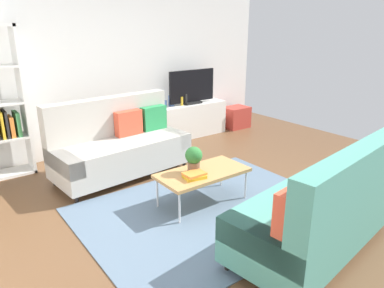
# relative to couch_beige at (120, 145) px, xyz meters

# --- Properties ---
(ground_plane) EXTENTS (7.68, 7.68, 0.00)m
(ground_plane) POSITION_rel_couch_beige_xyz_m (0.48, -1.53, -0.45)
(ground_plane) COLOR brown
(wall_far) EXTENTS (6.40, 0.12, 2.90)m
(wall_far) POSITION_rel_couch_beige_xyz_m (0.48, 1.27, 1.00)
(wall_far) COLOR white
(wall_far) RESTS_ON ground_plane
(area_rug) EXTENTS (2.90, 2.20, 0.01)m
(area_rug) POSITION_rel_couch_beige_xyz_m (0.34, -1.62, -0.44)
(area_rug) COLOR slate
(area_rug) RESTS_ON ground_plane
(couch_beige) EXTENTS (1.97, 1.00, 1.10)m
(couch_beige) POSITION_rel_couch_beige_xyz_m (0.00, 0.00, 0.00)
(couch_beige) COLOR #B2ADA3
(couch_beige) RESTS_ON ground_plane
(couch_green) EXTENTS (2.00, 1.09, 1.10)m
(couch_green) POSITION_rel_couch_beige_xyz_m (0.69, -2.84, -0.01)
(couch_green) COLOR teal
(couch_green) RESTS_ON ground_plane
(coffee_table) EXTENTS (1.10, 0.56, 0.42)m
(coffee_table) POSITION_rel_couch_beige_xyz_m (0.39, -1.42, -0.05)
(coffee_table) COLOR #B7844C
(coffee_table) RESTS_ON ground_plane
(tv_console) EXTENTS (1.40, 0.44, 0.64)m
(tv_console) POSITION_rel_couch_beige_xyz_m (1.96, 0.93, -0.13)
(tv_console) COLOR silver
(tv_console) RESTS_ON ground_plane
(tv) EXTENTS (1.00, 0.20, 0.64)m
(tv) POSITION_rel_couch_beige_xyz_m (1.96, 0.91, 0.51)
(tv) COLOR black
(tv) RESTS_ON tv_console
(storage_trunk) EXTENTS (0.52, 0.40, 0.44)m
(storage_trunk) POSITION_rel_couch_beige_xyz_m (3.06, 0.83, -0.23)
(storage_trunk) COLOR #B2382D
(storage_trunk) RESTS_ON ground_plane
(potted_plant) EXTENTS (0.20, 0.20, 0.32)m
(potted_plant) POSITION_rel_couch_beige_xyz_m (0.29, -1.38, 0.15)
(potted_plant) COLOR brown
(potted_plant) RESTS_ON coffee_table
(table_book_0) EXTENTS (0.27, 0.22, 0.04)m
(table_book_0) POSITION_rel_couch_beige_xyz_m (0.19, -1.52, -0.01)
(table_book_0) COLOR gold
(table_book_0) RESTS_ON coffee_table
(table_book_1) EXTENTS (0.24, 0.18, 0.03)m
(table_book_1) POSITION_rel_couch_beige_xyz_m (0.19, -1.52, 0.03)
(table_book_1) COLOR orange
(table_book_1) RESTS_ON table_book_0
(vase_0) EXTENTS (0.10, 0.10, 0.12)m
(vase_0) POSITION_rel_couch_beige_xyz_m (1.38, 0.98, 0.25)
(vase_0) COLOR #4C72B2
(vase_0) RESTS_ON tv_console
(vase_1) EXTENTS (0.11, 0.11, 0.19)m
(vase_1) POSITION_rel_couch_beige_xyz_m (1.54, 0.98, 0.29)
(vase_1) COLOR #4C72B2
(vase_1) RESTS_ON tv_console
(bottle_0) EXTENTS (0.05, 0.05, 0.16)m
(bottle_0) POSITION_rel_couch_beige_xyz_m (1.71, 0.89, 0.28)
(bottle_0) COLOR gold
(bottle_0) RESTS_ON tv_console
(bottle_1) EXTENTS (0.04, 0.04, 0.21)m
(bottle_1) POSITION_rel_couch_beige_xyz_m (1.81, 0.89, 0.30)
(bottle_1) COLOR #262626
(bottle_1) RESTS_ON tv_console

